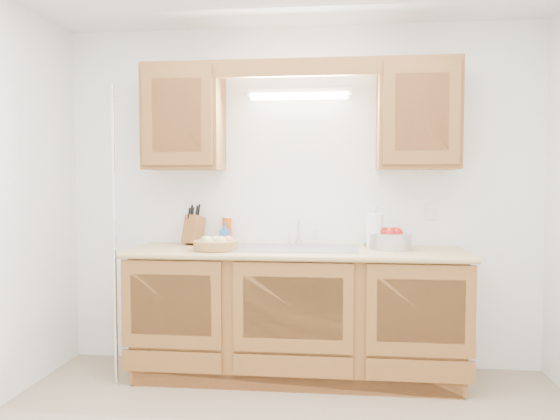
# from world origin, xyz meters

# --- Properties ---
(room) EXTENTS (3.52, 3.50, 2.50)m
(room) POSITION_xyz_m (0.00, 0.00, 1.25)
(room) COLOR tan
(room) RESTS_ON ground
(base_cabinets) EXTENTS (2.20, 0.60, 0.86)m
(base_cabinets) POSITION_xyz_m (0.00, 1.20, 0.44)
(base_cabinets) COLOR brown
(base_cabinets) RESTS_ON ground
(countertop) EXTENTS (2.30, 0.63, 0.04)m
(countertop) POSITION_xyz_m (0.00, 1.19, 0.88)
(countertop) COLOR tan
(countertop) RESTS_ON base_cabinets
(upper_cabinet_left) EXTENTS (0.55, 0.33, 0.75)m
(upper_cabinet_left) POSITION_xyz_m (-0.83, 1.33, 1.83)
(upper_cabinet_left) COLOR brown
(upper_cabinet_left) RESTS_ON room
(upper_cabinet_right) EXTENTS (0.55, 0.33, 0.75)m
(upper_cabinet_right) POSITION_xyz_m (0.83, 1.33, 1.83)
(upper_cabinet_right) COLOR brown
(upper_cabinet_right) RESTS_ON room
(valance) EXTENTS (2.20, 0.05, 0.12)m
(valance) POSITION_xyz_m (0.00, 1.19, 2.14)
(valance) COLOR brown
(valance) RESTS_ON room
(fluorescent_fixture) EXTENTS (0.76, 0.08, 0.08)m
(fluorescent_fixture) POSITION_xyz_m (0.00, 1.42, 2.00)
(fluorescent_fixture) COLOR white
(fluorescent_fixture) RESTS_ON room
(sink) EXTENTS (0.84, 0.46, 0.36)m
(sink) POSITION_xyz_m (0.00, 1.21, 0.83)
(sink) COLOR #9E9EA3
(sink) RESTS_ON countertop
(wire_shelf_pole) EXTENTS (0.03, 0.03, 2.00)m
(wire_shelf_pole) POSITION_xyz_m (-1.20, 0.94, 1.00)
(wire_shelf_pole) COLOR silver
(wire_shelf_pole) RESTS_ON ground
(outlet_plate) EXTENTS (0.08, 0.01, 0.12)m
(outlet_plate) POSITION_xyz_m (0.95, 1.49, 1.15)
(outlet_plate) COLOR white
(outlet_plate) RESTS_ON room
(fruit_basket) EXTENTS (0.39, 0.39, 0.10)m
(fruit_basket) POSITION_xyz_m (-0.54, 1.08, 0.94)
(fruit_basket) COLOR #A77743
(fruit_basket) RESTS_ON countertop
(knife_block) EXTENTS (0.16, 0.20, 0.31)m
(knife_block) POSITION_xyz_m (-0.78, 1.39, 1.01)
(knife_block) COLOR brown
(knife_block) RESTS_ON countertop
(orange_canister) EXTENTS (0.07, 0.07, 0.21)m
(orange_canister) POSITION_xyz_m (-0.54, 1.44, 1.00)
(orange_canister) COLOR #CF3F0B
(orange_canister) RESTS_ON countertop
(soap_bottle) EXTENTS (0.09, 0.09, 0.17)m
(soap_bottle) POSITION_xyz_m (-0.54, 1.35, 0.98)
(soap_bottle) COLOR #2571BD
(soap_bottle) RESTS_ON countertop
(sponge) EXTENTS (0.14, 0.10, 0.03)m
(sponge) POSITION_xyz_m (0.54, 1.44, 0.91)
(sponge) COLOR #CC333F
(sponge) RESTS_ON countertop
(paper_towel) EXTENTS (0.14, 0.14, 0.29)m
(paper_towel) POSITION_xyz_m (0.54, 1.28, 1.02)
(paper_towel) COLOR silver
(paper_towel) RESTS_ON countertop
(apple_bowl) EXTENTS (0.33, 0.33, 0.15)m
(apple_bowl) POSITION_xyz_m (0.65, 1.25, 0.97)
(apple_bowl) COLOR silver
(apple_bowl) RESTS_ON countertop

